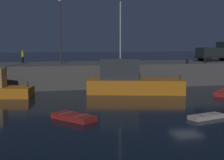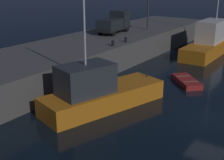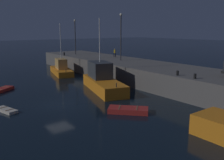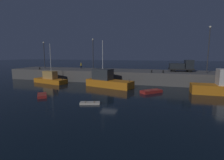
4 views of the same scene
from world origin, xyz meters
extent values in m
plane|color=black|center=(0.00, 0.00, 0.00)|extent=(320.00, 320.00, 0.00)
cube|color=#5B5956|center=(0.00, 15.69, 1.32)|extent=(60.66, 9.11, 2.65)
cube|color=orange|center=(-2.17, 7.31, 0.71)|extent=(10.14, 5.64, 1.42)
cube|color=#33383D|center=(-3.69, 7.77, 2.48)|extent=(4.38, 3.36, 2.12)
cylinder|color=silver|center=(-3.68, 7.76, 6.38)|extent=(0.14, 0.14, 5.67)
cylinder|color=#262626|center=(2.11, 6.04, 1.67)|extent=(0.10, 0.10, 0.50)
cube|color=orange|center=(18.68, 6.31, 0.77)|extent=(11.90, 3.13, 1.54)
cube|color=silver|center=(19.13, 6.31, 2.85)|extent=(5.07, 2.44, 2.61)
cylinder|color=#262626|center=(24.15, 6.31, 1.79)|extent=(0.10, 0.10, 0.50)
cube|color=#B22823|center=(6.29, 4.21, 0.24)|extent=(3.76, 3.72, 0.48)
cube|color=olive|center=(6.88, 4.78, 0.50)|extent=(1.02, 1.04, 0.04)
cube|color=olive|center=(5.69, 3.63, 0.50)|extent=(1.02, 1.04, 0.04)
cylinder|color=black|center=(13.51, 17.07, 3.10)|extent=(0.92, 0.36, 0.90)
cylinder|color=black|center=(13.67, 15.35, 3.10)|extent=(0.92, 0.36, 0.90)
cylinder|color=black|center=(10.09, 16.75, 3.10)|extent=(0.92, 0.36, 0.90)
cylinder|color=black|center=(10.26, 15.03, 3.10)|extent=(0.92, 0.36, 0.90)
cube|color=black|center=(11.88, 16.05, 3.22)|extent=(5.53, 2.55, 0.25)
cube|color=#23282D|center=(13.49, 16.20, 4.31)|extent=(1.90, 2.21, 1.92)
cube|color=#23282D|center=(10.92, 15.96, 3.92)|extent=(3.29, 2.34, 1.13)
cylinder|color=black|center=(5.75, 11.97, 2.92)|extent=(0.28, 0.28, 0.54)
cylinder|color=black|center=(8.08, 11.90, 2.92)|extent=(0.28, 0.28, 0.54)
camera|label=1|loc=(-12.64, -25.68, 5.14)|focal=54.95mm
camera|label=2|loc=(-19.67, -5.53, 9.36)|focal=50.17mm
camera|label=3|loc=(23.28, -10.51, 7.78)|focal=39.67mm
camera|label=4|loc=(8.04, -25.63, 6.52)|focal=28.08mm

